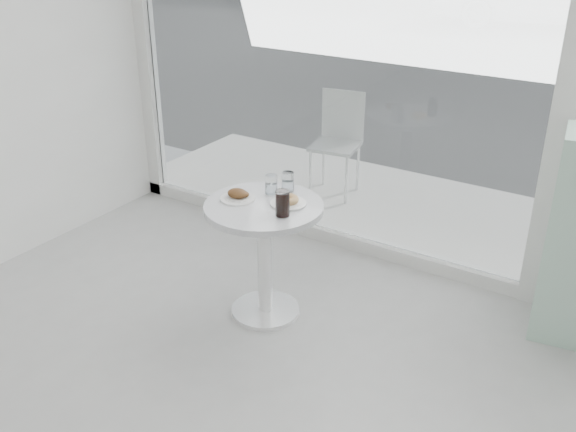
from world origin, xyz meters
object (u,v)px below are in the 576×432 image
Objects in this scene: plate_donut at (288,201)px; cola_glass at (283,204)px; water_tumbler_b at (288,183)px; main_table at (264,237)px; water_tumbler_a at (271,186)px; patio_chair at (339,137)px; plate_fritter at (238,196)px.

plate_donut is 1.39× the size of cola_glass.
cola_glass is at bearing -62.01° from water_tumbler_b.
cola_glass reaches higher than water_tumbler_b.
main_table is 3.54× the size of plate_donut.
water_tumbler_a is 0.99× the size of water_tumbler_b.
water_tumbler_a is 0.78× the size of cola_glass.
patio_chair is 7.39× the size of water_tumbler_a.
plate_donut is at bearing 31.84° from main_table.
water_tumbler_b is (0.53, -1.66, 0.26)m from patio_chair.
cola_glass reaches higher than water_tumbler_a.
plate_donut is at bearing 111.01° from cola_glass.
main_table is at bearing -148.16° from plate_donut.
plate_fritter is at bearing -122.97° from water_tumbler_a.
cola_glass reaches higher than main_table.
plate_donut is at bearing -56.60° from water_tumbler_b.
water_tumbler_a reaches higher than plate_donut.
patio_chair is at bearing 105.24° from main_table.
plate_donut is (0.12, 0.08, 0.24)m from main_table.
plate_donut is at bearing 19.49° from plate_fritter.
plate_fritter is 1.36× the size of cola_glass.
plate_donut is at bearing -79.95° from patio_chair.
patio_chair reaches higher than water_tumbler_b.
patio_chair is at bearing 100.26° from plate_fritter.
plate_fritter is at bearing -123.40° from water_tumbler_b.
cola_glass is at bearing -79.83° from patio_chair.
water_tumbler_b reaches higher than plate_fritter.
plate_fritter is 0.36m from cola_glass.
plate_fritter is at bearing 172.78° from cola_glass.
plate_fritter is (-0.17, -0.03, 0.25)m from main_table.
water_tumbler_a is 0.11m from water_tumbler_b.
cola_glass is (0.35, -0.04, 0.05)m from plate_fritter.
main_table is 3.61× the size of plate_fritter.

